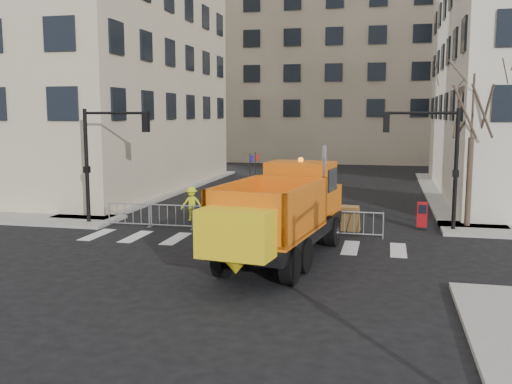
% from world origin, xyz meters
% --- Properties ---
extents(ground, '(120.00, 120.00, 0.00)m').
position_xyz_m(ground, '(0.00, 0.00, 0.00)').
color(ground, black).
rests_on(ground, ground).
extents(sidewalk_back, '(64.00, 5.00, 0.15)m').
position_xyz_m(sidewalk_back, '(0.00, 8.50, 0.07)').
color(sidewalk_back, gray).
rests_on(sidewalk_back, ground).
extents(building_left, '(24.00, 22.00, 26.00)m').
position_xyz_m(building_left, '(-20.00, 20.00, 13.00)').
color(building_left, beige).
rests_on(building_left, ground).
extents(building_far, '(30.00, 18.00, 24.00)m').
position_xyz_m(building_far, '(0.00, 52.00, 12.00)').
color(building_far, gray).
rests_on(building_far, ground).
extents(traffic_light_left, '(0.18, 0.18, 5.40)m').
position_xyz_m(traffic_light_left, '(-8.00, 7.50, 2.70)').
color(traffic_light_left, black).
rests_on(traffic_light_left, ground).
extents(traffic_light_right, '(0.18, 0.18, 5.40)m').
position_xyz_m(traffic_light_right, '(8.50, 9.50, 2.70)').
color(traffic_light_right, black).
rests_on(traffic_light_right, ground).
extents(crowd_barriers, '(12.60, 0.60, 1.10)m').
position_xyz_m(crowd_barriers, '(-0.75, 7.60, 0.55)').
color(crowd_barriers, '#9EA0A5').
rests_on(crowd_barriers, ground).
extents(street_tree, '(3.00, 3.00, 7.50)m').
position_xyz_m(street_tree, '(9.20, 10.50, 3.75)').
color(street_tree, '#382B21').
rests_on(street_tree, ground).
extents(plow_truck, '(4.30, 10.67, 4.03)m').
position_xyz_m(plow_truck, '(2.06, 2.85, 1.79)').
color(plow_truck, black).
rests_on(plow_truck, ground).
extents(cop_a, '(0.67, 0.45, 1.80)m').
position_xyz_m(cop_a, '(3.04, 7.00, 0.90)').
color(cop_a, black).
rests_on(cop_a, ground).
extents(cop_b, '(1.04, 0.93, 1.79)m').
position_xyz_m(cop_b, '(1.83, 7.00, 0.89)').
color(cop_b, black).
rests_on(cop_b, ground).
extents(cop_c, '(0.75, 1.16, 1.84)m').
position_xyz_m(cop_c, '(2.12, 6.85, 0.92)').
color(cop_c, black).
rests_on(cop_c, ground).
extents(worker, '(1.08, 0.67, 1.61)m').
position_xyz_m(worker, '(-3.37, 8.85, 0.96)').
color(worker, '#C8D519').
rests_on(worker, sidewalk_back).
extents(newspaper_box, '(0.47, 0.42, 1.10)m').
position_xyz_m(newspaper_box, '(7.18, 9.72, 0.70)').
color(newspaper_box, maroon).
rests_on(newspaper_box, sidewalk_back).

